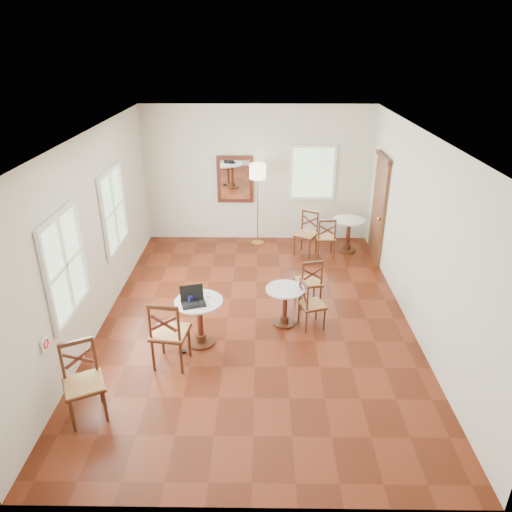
{
  "coord_description": "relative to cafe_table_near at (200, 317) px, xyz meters",
  "views": [
    {
      "loc": [
        0.09,
        -6.7,
        4.24
      ],
      "look_at": [
        0.0,
        0.3,
        1.0
      ],
      "focal_mm": 33.16,
      "sensor_mm": 36.0,
      "label": 1
    }
  ],
  "objects": [
    {
      "name": "cafe_table_near",
      "position": [
        0.0,
        0.0,
        0.0
      ],
      "size": [
        0.71,
        0.71,
        0.75
      ],
      "color": "#462211",
      "rests_on": "ground"
    },
    {
      "name": "cafe_table_back",
      "position": [
        2.78,
        3.5,
        -0.02
      ],
      "size": [
        0.69,
        0.69,
        0.73
      ],
      "color": "#462211",
      "rests_on": "ground"
    },
    {
      "name": "power_adapter",
      "position": [
        -0.25,
        -0.24,
        -0.45
      ],
      "size": [
        0.1,
        0.06,
        0.04
      ],
      "primitive_type": "cube",
      "color": "black",
      "rests_on": "ground"
    },
    {
      "name": "chair_mid_b",
      "position": [
        1.7,
        0.49,
        -0.06
      ],
      "size": [
        0.48,
        0.48,
        0.82
      ],
      "rotation": [
        0.0,
        0.0,
        1.89
      ],
      "color": "#462211",
      "rests_on": "ground"
    },
    {
      "name": "chair_mid_a",
      "position": [
        1.73,
        1.18,
        -0.02
      ],
      "size": [
        0.49,
        0.49,
        0.9
      ],
      "rotation": [
        0.0,
        0.0,
        3.36
      ],
      "color": "#462211",
      "rests_on": "ground"
    },
    {
      "name": "cafe_table_mid",
      "position": [
        1.29,
        0.56,
        -0.06
      ],
      "size": [
        0.62,
        0.62,
        0.65
      ],
      "color": "#462211",
      "rests_on": "ground"
    },
    {
      "name": "ground",
      "position": [
        0.83,
        0.72,
        -0.46
      ],
      "size": [
        7.0,
        7.0,
        0.0
      ],
      "primitive_type": "plane",
      "color": "#5F2210",
      "rests_on": "ground"
    },
    {
      "name": "mouse",
      "position": [
        -0.01,
        -0.11,
        0.3
      ],
      "size": [
        0.1,
        0.07,
        0.04
      ],
      "primitive_type": "ellipsoid",
      "rotation": [
        0.0,
        0.0,
        0.14
      ],
      "color": "black",
      "rests_on": "cafe_table_near"
    },
    {
      "name": "room_shell",
      "position": [
        0.77,
        1.0,
        1.42
      ],
      "size": [
        5.02,
        7.02,
        3.01
      ],
      "color": "beige",
      "rests_on": "ground"
    },
    {
      "name": "chair_near_a",
      "position": [
        -0.36,
        -0.51,
        0.06
      ],
      "size": [
        0.55,
        0.55,
        1.06
      ],
      "rotation": [
        0.0,
        0.0,
        3.01
      ],
      "color": "#462211",
      "rests_on": "ground"
    },
    {
      "name": "navy_mug",
      "position": [
        -0.1,
        -0.04,
        0.33
      ],
      "size": [
        0.12,
        0.08,
        0.09
      ],
      "color": "black",
      "rests_on": "cafe_table_near"
    },
    {
      "name": "chair_near_b",
      "position": [
        -1.21,
        -1.52,
        0.03
      ],
      "size": [
        0.61,
        0.61,
        1.0
      ],
      "rotation": [
        0.0,
        0.0,
        0.46
      ],
      "color": "#462211",
      "rests_on": "ground"
    },
    {
      "name": "floor_lamp",
      "position": [
        0.83,
        3.87,
        1.08
      ],
      "size": [
        0.35,
        0.35,
        1.82
      ],
      "color": "#BF8C3F",
      "rests_on": "ground"
    },
    {
      "name": "chair_back_a",
      "position": [
        2.26,
        3.21,
        -0.03
      ],
      "size": [
        0.41,
        0.41,
        0.88
      ],
      "rotation": [
        0.0,
        0.0,
        3.17
      ],
      "color": "#462211",
      "rests_on": "ground"
    },
    {
      "name": "chair_back_b",
      "position": [
        1.87,
        3.33,
        0.0
      ],
      "size": [
        0.59,
        0.59,
        0.94
      ],
      "rotation": [
        0.0,
        0.0,
        -0.52
      ],
      "color": "#462211",
      "rests_on": "ground"
    },
    {
      "name": "laptop",
      "position": [
        -0.08,
        -0.06,
        0.35
      ],
      "size": [
        0.4,
        0.37,
        0.24
      ],
      "rotation": [
        0.0,
        0.0,
        0.29
      ],
      "color": "black",
      "rests_on": "cafe_table_near"
    },
    {
      "name": "water_glass",
      "position": [
        0.12,
        0.1,
        0.33
      ],
      "size": [
        0.05,
        0.05,
        0.09
      ],
      "primitive_type": "cylinder",
      "color": "white",
      "rests_on": "cafe_table_near"
    }
  ]
}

